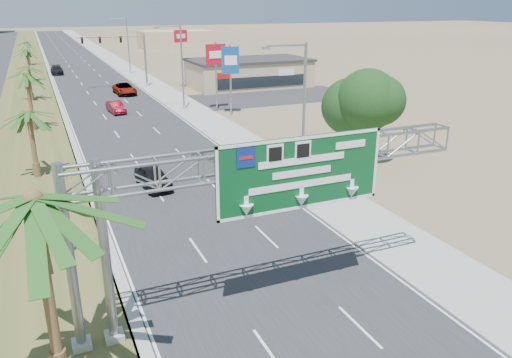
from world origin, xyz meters
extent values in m
cube|color=#28282B|center=(0.00, 110.00, 0.01)|extent=(12.00, 300.00, 0.02)
cube|color=#9E9B93|center=(8.50, 110.00, 0.05)|extent=(4.00, 300.00, 0.10)
cube|color=#464E22|center=(-10.00, 110.00, 0.06)|extent=(7.00, 300.00, 0.12)
cylinder|color=gray|center=(-7.20, 10.00, 3.70)|extent=(0.36, 0.36, 7.40)
cylinder|color=gray|center=(-8.40, 10.00, 3.70)|extent=(0.36, 0.36, 7.40)
cube|color=#9E9B93|center=(-7.20, 10.00, 0.20)|extent=(0.70, 0.70, 0.40)
cube|color=#9E9B93|center=(-8.40, 10.00, 0.20)|extent=(0.70, 0.70, 0.40)
cube|color=#07461E|center=(0.50, 9.52, 6.00)|extent=(7.20, 0.12, 3.00)
cube|color=navy|center=(-1.90, 9.44, 6.95)|extent=(0.75, 0.03, 0.75)
cone|color=white|center=(0.50, 9.44, 4.85)|extent=(0.56, 0.56, 0.45)
cylinder|color=brown|center=(-9.20, 8.00, 3.50)|extent=(0.36, 0.36, 7.00)
cylinder|color=brown|center=(-9.50, 32.00, 2.50)|extent=(0.36, 0.36, 5.00)
cylinder|color=brown|center=(-9.50, 32.00, 0.60)|extent=(0.54, 0.54, 1.20)
cylinder|color=brown|center=(-9.50, 48.00, 2.90)|extent=(0.36, 0.36, 5.80)
cylinder|color=brown|center=(-9.50, 48.00, 0.70)|extent=(0.54, 0.54, 1.39)
cylinder|color=brown|center=(-9.50, 66.00, 2.25)|extent=(0.36, 0.36, 4.50)
cylinder|color=brown|center=(-9.50, 66.00, 0.54)|extent=(0.54, 0.54, 1.08)
cylinder|color=brown|center=(-9.50, 85.00, 2.60)|extent=(0.36, 0.36, 5.20)
cylinder|color=brown|center=(-9.50, 85.00, 0.62)|extent=(0.54, 0.54, 1.25)
cylinder|color=brown|center=(-9.50, 110.00, 2.40)|extent=(0.36, 0.36, 4.80)
cylinder|color=brown|center=(-9.50, 110.00, 0.58)|extent=(0.54, 0.54, 1.15)
cylinder|color=gray|center=(7.50, 22.00, 5.00)|extent=(0.20, 0.20, 10.00)
cylinder|color=gray|center=(6.10, 22.00, 9.85)|extent=(2.80, 0.12, 0.12)
cube|color=slate|center=(4.70, 22.00, 9.75)|extent=(0.50, 0.22, 0.18)
cylinder|color=#9E9B93|center=(7.50, 22.00, 0.25)|extent=(0.44, 0.44, 0.50)
cylinder|color=gray|center=(7.50, 52.00, 5.00)|extent=(0.20, 0.20, 10.00)
cylinder|color=gray|center=(6.10, 52.00, 9.85)|extent=(2.80, 0.12, 0.12)
cube|color=slate|center=(4.70, 52.00, 9.75)|extent=(0.50, 0.22, 0.18)
cylinder|color=#9E9B93|center=(7.50, 52.00, 0.25)|extent=(0.44, 0.44, 0.50)
cylinder|color=gray|center=(7.50, 88.00, 5.00)|extent=(0.20, 0.20, 10.00)
cylinder|color=gray|center=(6.10, 88.00, 9.85)|extent=(2.80, 0.12, 0.12)
cube|color=slate|center=(4.70, 88.00, 9.75)|extent=(0.50, 0.22, 0.18)
cylinder|color=#9E9B93|center=(7.50, 88.00, 0.25)|extent=(0.44, 0.44, 0.50)
cylinder|color=gray|center=(7.20, 72.00, 4.00)|extent=(0.28, 0.28, 8.00)
cylinder|color=gray|center=(2.20, 72.00, 7.70)|extent=(10.00, 0.18, 0.18)
cube|color=black|center=(3.70, 71.80, 7.30)|extent=(0.32, 0.18, 0.95)
cube|color=black|center=(0.70, 71.80, 7.30)|extent=(0.32, 0.18, 0.95)
cube|color=black|center=(-1.80, 71.80, 7.30)|extent=(0.32, 0.18, 0.95)
sphere|color=red|center=(3.70, 71.68, 7.60)|extent=(0.22, 0.22, 0.22)
imported|color=black|center=(7.20, 72.00, 7.00)|extent=(0.16, 0.16, 0.60)
cylinder|color=#9E9B93|center=(7.20, 72.00, 0.30)|extent=(0.56, 0.56, 0.60)
cube|color=tan|center=(22.00, 66.00, 2.00)|extent=(18.00, 10.00, 4.00)
cylinder|color=brown|center=(15.00, 26.00, 1.95)|extent=(0.44, 0.44, 3.90)
sphere|color=black|center=(15.00, 26.00, 4.55)|extent=(4.50, 4.50, 4.50)
cylinder|color=brown|center=(18.00, 30.00, 1.65)|extent=(0.44, 0.44, 3.30)
sphere|color=black|center=(18.00, 30.00, 3.85)|extent=(3.50, 3.50, 3.50)
cylinder|color=gray|center=(-8.50, 18.00, 0.90)|extent=(0.08, 0.08, 1.80)
cube|color=slate|center=(-8.50, 18.00, 1.60)|extent=(0.75, 0.06, 0.95)
cube|color=tan|center=(30.00, 140.00, 2.50)|extent=(20.00, 12.00, 5.00)
imported|color=black|center=(-2.00, 26.50, 0.75)|extent=(2.21, 4.56, 1.50)
imported|color=maroon|center=(-0.40, 53.69, 0.69)|extent=(1.92, 4.31, 1.37)
imported|color=gray|center=(2.77, 66.27, 0.79)|extent=(2.82, 5.76, 1.57)
imported|color=black|center=(-4.97, 93.31, 0.76)|extent=(2.14, 5.25, 1.52)
cylinder|color=gray|center=(11.26, 50.59, 4.02)|extent=(0.20, 0.20, 8.05)
cube|color=#B70E1E|center=(11.26, 50.59, 6.65)|extent=(2.40, 0.33, 2.40)
cube|color=white|center=(11.26, 50.41, 6.65)|extent=(1.68, 0.06, 0.84)
cylinder|color=gray|center=(11.81, 47.18, 3.99)|extent=(0.20, 0.20, 7.99)
cube|color=#104494|center=(11.81, 47.18, 6.29)|extent=(1.98, 0.96, 3.00)
cube|color=white|center=(11.81, 47.00, 6.29)|extent=(1.33, 0.51, 1.05)
cylinder|color=gray|center=(11.96, 68.35, 4.44)|extent=(0.20, 0.20, 8.87)
cube|color=red|center=(11.96, 68.35, 7.77)|extent=(2.17, 1.05, 1.80)
cube|color=white|center=(11.96, 68.17, 7.77)|extent=(1.46, 0.58, 0.63)
camera|label=1|loc=(-8.64, -6.91, 12.34)|focal=35.00mm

